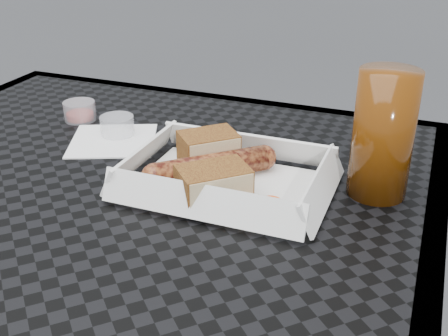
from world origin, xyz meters
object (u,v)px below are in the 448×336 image
patio_table (100,247)px  food_tray (227,185)px  bratwurst (211,167)px  drink_glass (383,135)px

patio_table → food_tray: size_ratio=3.64×
food_tray → bratwurst: bratwurst is taller
bratwurst → drink_glass: size_ratio=0.91×
patio_table → food_tray: (0.14, 0.08, 0.08)m
food_tray → bratwurst: bearing=167.3°
bratwurst → food_tray: bearing=-12.7°
bratwurst → drink_glass: (0.20, 0.05, 0.06)m
food_tray → patio_table: bearing=-151.5°
patio_table → bratwurst: bearing=34.8°
patio_table → bratwurst: bratwurst is taller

